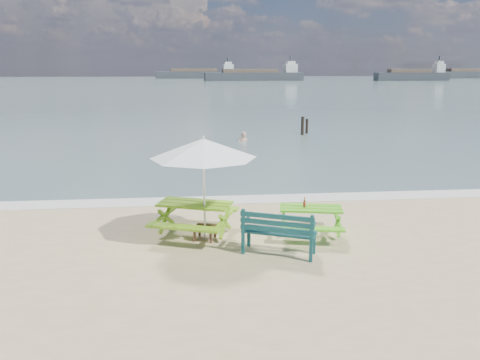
{
  "coord_description": "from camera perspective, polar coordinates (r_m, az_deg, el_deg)",
  "views": [
    {
      "loc": [
        -1.36,
        -8.75,
        3.9
      ],
      "look_at": [
        -0.23,
        3.0,
        1.0
      ],
      "focal_mm": 35.0,
      "sensor_mm": 36.0,
      "label": 1
    }
  ],
  "objects": [
    {
      "name": "park_bench",
      "position": [
        10.01,
        4.74,
        -7.37
      ],
      "size": [
        1.62,
        1.06,
        0.95
      ],
      "color": "#104245",
      "rests_on": "ground"
    },
    {
      "name": "side_table",
      "position": [
        10.84,
        -4.29,
        -6.42
      ],
      "size": [
        0.6,
        0.6,
        0.31
      ],
      "color": "brown",
      "rests_on": "ground"
    },
    {
      "name": "picnic_table_right",
      "position": [
        11.14,
        8.57,
        -5.06
      ],
      "size": [
        1.7,
        1.83,
        0.69
      ],
      "color": "#54B91C",
      "rests_on": "ground"
    },
    {
      "name": "beer_bottle",
      "position": [
        11.0,
        7.85,
        -2.9
      ],
      "size": [
        0.06,
        0.06,
        0.24
      ],
      "color": "#984916",
      "rests_on": "picnic_table_right"
    },
    {
      "name": "cargo_ships",
      "position": [
        144.33,
        18.13,
        12.05
      ],
      "size": [
        142.64,
        33.2,
        4.4
      ],
      "color": "#32373C",
      "rests_on": "ground"
    },
    {
      "name": "swimmer",
      "position": [
        24.89,
        0.36,
        3.98
      ],
      "size": [
        0.72,
        0.58,
        1.72
      ],
      "color": "tan",
      "rests_on": "ground"
    },
    {
      "name": "mooring_pilings",
      "position": [
        27.48,
        7.84,
        6.33
      ],
      "size": [
        0.56,
        0.76,
        1.26
      ],
      "color": "black",
      "rests_on": "ground"
    },
    {
      "name": "sea",
      "position": [
        93.84,
        -4.78,
        11.37
      ],
      "size": [
        300.0,
        300.0,
        0.0
      ],
      "primitive_type": "plane",
      "color": "slate",
      "rests_on": "ground"
    },
    {
      "name": "foam_strip",
      "position": [
        13.97,
        0.29,
        -2.38
      ],
      "size": [
        22.0,
        0.9,
        0.01
      ],
      "primitive_type": "cube",
      "color": "silver",
      "rests_on": "ground"
    },
    {
      "name": "picnic_table_left",
      "position": [
        11.05,
        -5.5,
        -4.82
      ],
      "size": [
        2.19,
        2.3,
        0.8
      ],
      "color": "#71AA19",
      "rests_on": "ground"
    },
    {
      "name": "patio_umbrella",
      "position": [
        10.33,
        -4.49,
        3.89
      ],
      "size": [
        2.98,
        2.98,
        2.35
      ],
      "color": "silver",
      "rests_on": "ground"
    }
  ]
}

